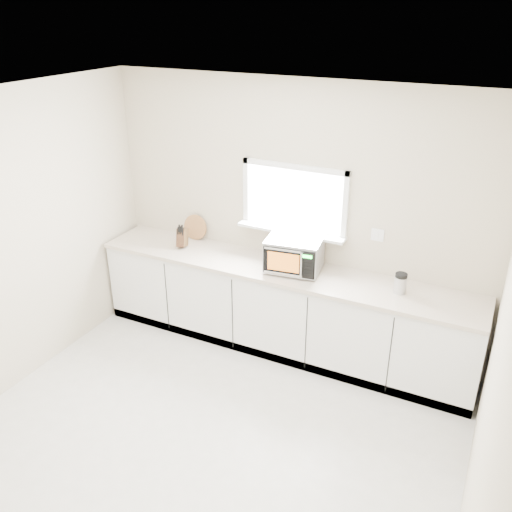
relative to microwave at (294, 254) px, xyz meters
The scene contains 8 objects.
ground 2.03m from the microwave, 94.34° to the right, with size 4.00×4.00×0.00m, color beige.
back_wall 0.42m from the microwave, 113.56° to the left, with size 4.00×0.17×2.70m.
cabinets 0.67m from the microwave, behind, with size 3.92×0.60×0.88m, color silver.
countertop 0.23m from the microwave, behind, with size 3.92×0.64×0.04m, color beige.
microwave is the anchor object (origin of this frame).
knife_block 1.28m from the microwave, behind, with size 0.13×0.20×0.27m.
cutting_board 1.30m from the microwave, 169.41° to the left, with size 0.28×0.28×0.02m, color #A96C41.
coffee_grinder 1.04m from the microwave, ahead, with size 0.13×0.13×0.20m.
Camera 1 is at (1.89, -2.72, 3.31)m, focal length 38.00 mm.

